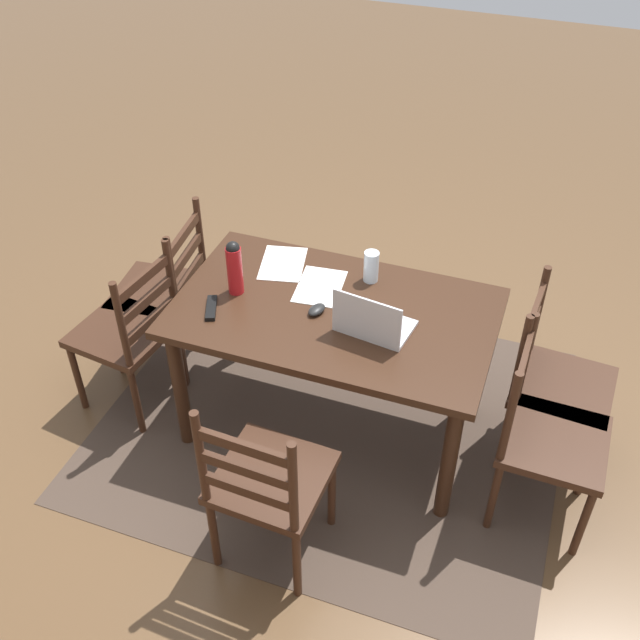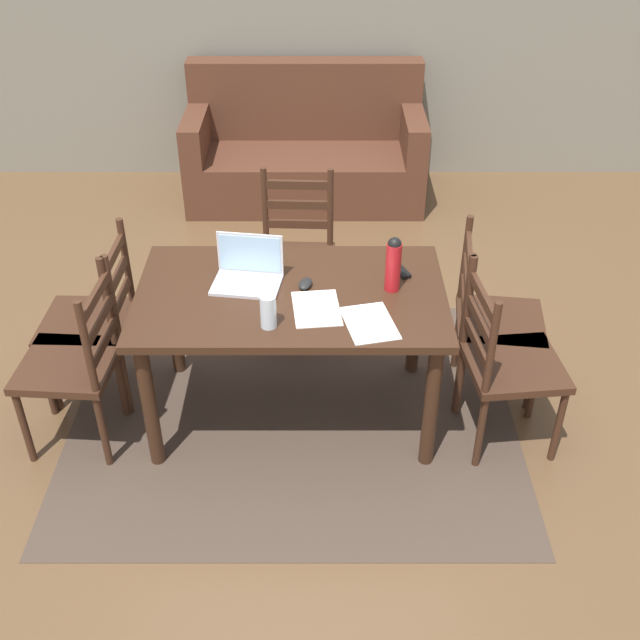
{
  "view_description": "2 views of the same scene",
  "coord_description": "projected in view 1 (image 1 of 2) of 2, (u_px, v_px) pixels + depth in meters",
  "views": [
    {
      "loc": [
        -0.85,
        2.53,
        2.89
      ],
      "look_at": [
        0.11,
        -0.1,
        0.58
      ],
      "focal_mm": 41.97,
      "sensor_mm": 36.0,
      "label": 1
    },
    {
      "loc": [
        0.14,
        -3.05,
        2.73
      ],
      "look_at": [
        0.13,
        -0.03,
        0.61
      ],
      "focal_mm": 43.25,
      "sensor_mm": 36.0,
      "label": 2
    }
  ],
  "objects": [
    {
      "name": "chair_far_head",
      "position": [
        268.0,
        483.0,
        3.01
      ],
      "size": [
        0.46,
        0.46,
        0.95
      ],
      "color": "#3D2316",
      "rests_on": "ground"
    },
    {
      "name": "water_bottle",
      "position": [
        234.0,
        266.0,
        3.43
      ],
      "size": [
        0.07,
        0.07,
        0.28
      ],
      "color": "red",
      "rests_on": "dining_table"
    },
    {
      "name": "chair_right_far",
      "position": [
        129.0,
        332.0,
        3.74
      ],
      "size": [
        0.49,
        0.49,
        0.95
      ],
      "color": "#3D2316",
      "rests_on": "ground"
    },
    {
      "name": "paper_stack_right",
      "position": [
        283.0,
        264.0,
        3.7
      ],
      "size": [
        0.27,
        0.34,
        0.0
      ],
      "primitive_type": "cube",
      "rotation": [
        0.0,
        0.0,
        0.23
      ],
      "color": "white",
      "rests_on": "dining_table"
    },
    {
      "name": "dining_table",
      "position": [
        334.0,
        327.0,
        3.48
      ],
      "size": [
        1.47,
        0.87,
        0.75
      ],
      "color": "#382114",
      "rests_on": "ground"
    },
    {
      "name": "ground_plane",
      "position": [
        333.0,
        422.0,
        3.89
      ],
      "size": [
        14.0,
        14.0,
        0.0
      ],
      "primitive_type": "plane",
      "color": "brown"
    },
    {
      "name": "chair_left_far",
      "position": [
        545.0,
        437.0,
        3.2
      ],
      "size": [
        0.45,
        0.45,
        0.95
      ],
      "color": "#3D2316",
      "rests_on": "ground"
    },
    {
      "name": "paper_stack_left",
      "position": [
        320.0,
        286.0,
        3.55
      ],
      "size": [
        0.24,
        0.32,
        0.0
      ],
      "primitive_type": "cube",
      "rotation": [
        0.0,
        0.0,
        0.11
      ],
      "color": "white",
      "rests_on": "dining_table"
    },
    {
      "name": "chair_left_near",
      "position": [
        555.0,
        383.0,
        3.46
      ],
      "size": [
        0.47,
        0.47,
        0.95
      ],
      "color": "#3D2316",
      "rests_on": "ground"
    },
    {
      "name": "laptop",
      "position": [
        372.0,
        322.0,
        3.25
      ],
      "size": [
        0.35,
        0.26,
        0.23
      ],
      "color": "silver",
      "rests_on": "dining_table"
    },
    {
      "name": "area_rug",
      "position": [
        333.0,
        422.0,
        3.89
      ],
      "size": [
        2.29,
        1.93,
        0.01
      ],
      "primitive_type": "cube",
      "color": "#47382D",
      "rests_on": "ground"
    },
    {
      "name": "chair_right_near",
      "position": [
        164.0,
        292.0,
        4.0
      ],
      "size": [
        0.48,
        0.48,
        0.95
      ],
      "color": "#3D2316",
      "rests_on": "ground"
    },
    {
      "name": "tv_remote",
      "position": [
        211.0,
        308.0,
        3.41
      ],
      "size": [
        0.11,
        0.17,
        0.02
      ],
      "primitive_type": "cube",
      "rotation": [
        0.0,
        0.0,
        0.39
      ],
      "color": "black",
      "rests_on": "dining_table"
    },
    {
      "name": "computer_mouse",
      "position": [
        317.0,
        310.0,
        3.39
      ],
      "size": [
        0.09,
        0.11,
        0.03
      ],
      "primitive_type": "ellipsoid",
      "rotation": [
        0.0,
        0.0,
        -0.29
      ],
      "color": "black",
      "rests_on": "dining_table"
    },
    {
      "name": "drinking_glass",
      "position": [
        371.0,
        267.0,
        3.54
      ],
      "size": [
        0.07,
        0.07,
        0.16
      ],
      "primitive_type": "cylinder",
      "color": "silver",
      "rests_on": "dining_table"
    }
  ]
}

